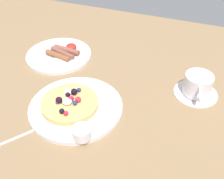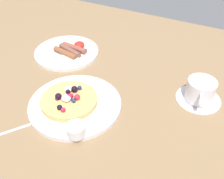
{
  "view_description": "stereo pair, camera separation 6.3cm",
  "coord_description": "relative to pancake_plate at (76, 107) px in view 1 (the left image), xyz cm",
  "views": [
    {
      "loc": [
        24.81,
        -52.77,
        54.35
      ],
      "look_at": [
        3.4,
        3.32,
        4.0
      ],
      "focal_mm": 42.03,
      "sensor_mm": 36.0,
      "label": 1
    },
    {
      "loc": [
        30.54,
        -50.23,
        54.35
      ],
      "look_at": [
        3.4,
        3.32,
        4.0
      ],
      "focal_mm": 42.03,
      "sensor_mm": 36.0,
      "label": 2
    }
  ],
  "objects": [
    {
      "name": "fried_breakfast",
      "position": [
        -16.65,
        23.27,
        1.46
      ],
      "size": [
        11.73,
        12.97,
        2.4
      ],
      "color": "brown",
      "rests_on": "breakfast_plate"
    },
    {
      "name": "pancake_plate",
      "position": [
        0.0,
        0.0,
        0.0
      ],
      "size": [
        27.52,
        27.52,
        1.38
      ],
      "primitive_type": "cylinder",
      "color": "white",
      "rests_on": "ground_plane"
    },
    {
      "name": "ground_plane",
      "position": [
        5.05,
        4.37,
        -2.19
      ],
      "size": [
        196.59,
        133.77,
        3.0
      ],
      "primitive_type": "cube",
      "color": "#8B6D4B"
    },
    {
      "name": "pancake_with_berries",
      "position": [
        -1.65,
        -0.53,
        1.7
      ],
      "size": [
        16.81,
        16.81,
        3.59
      ],
      "color": "#D9B165",
      "rests_on": "pancake_plate"
    },
    {
      "name": "coffee_saucer",
      "position": [
        32.15,
        19.7,
        -0.36
      ],
      "size": [
        13.65,
        13.65,
        0.66
      ],
      "primitive_type": "cylinder",
      "color": "white",
      "rests_on": "ground_plane"
    },
    {
      "name": "syrup_ramekin",
      "position": [
        6.85,
        -9.8,
        2.26
      ],
      "size": [
        5.14,
        5.14,
        3.05
      ],
      "color": "white",
      "rests_on": "pancake_plate"
    },
    {
      "name": "coffee_cup",
      "position": [
        32.17,
        19.55,
        3.3
      ],
      "size": [
        8.6,
        11.76,
        6.42
      ],
      "color": "white",
      "rests_on": "coffee_saucer"
    },
    {
      "name": "breakfast_plate",
      "position": [
        -19.06,
        23.32,
        -0.09
      ],
      "size": [
        24.4,
        24.4,
        1.2
      ],
      "primitive_type": "cylinder",
      "color": "white",
      "rests_on": "ground_plane"
    }
  ]
}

